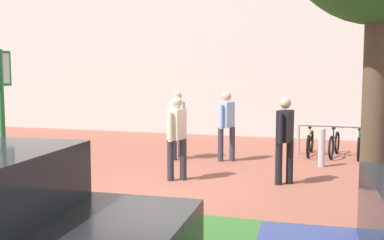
{
  "coord_description": "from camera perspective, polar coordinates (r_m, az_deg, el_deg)",
  "views": [
    {
      "loc": [
        2.99,
        -8.24,
        2.23
      ],
      "look_at": [
        -0.25,
        2.38,
        1.08
      ],
      "focal_mm": 44.11,
      "sensor_mm": 36.0,
      "label": 1
    }
  ],
  "objects": [
    {
      "name": "parking_sign_post",
      "position": [
        7.56,
        -22.0,
        1.18
      ],
      "size": [
        0.12,
        0.36,
        2.55
      ],
      "color": "#2D7238",
      "rests_on": "ground"
    },
    {
      "name": "ground_plane",
      "position": [
        9.05,
        -2.91,
        -8.35
      ],
      "size": [
        60.0,
        60.0,
        0.0
      ],
      "primitive_type": "plane",
      "color": "brown"
    },
    {
      "name": "planter_strip",
      "position": [
        6.74,
        -6.34,
        -12.73
      ],
      "size": [
        7.0,
        1.1,
        0.16
      ],
      "primitive_type": "cube",
      "color": "#336028",
      "rests_on": "ground"
    },
    {
      "name": "person_shirt_blue",
      "position": [
        11.93,
        -1.78,
        -0.08
      ],
      "size": [
        0.47,
        0.47,
        1.72
      ],
      "color": "#2D2D38",
      "rests_on": "ground"
    },
    {
      "name": "bike_at_sign",
      "position": [
        7.85,
        -20.86,
        -8.34
      ],
      "size": [
        1.66,
        0.49,
        0.86
      ],
      "color": "black",
      "rests_on": "ground"
    },
    {
      "name": "person_suited_navy",
      "position": [
        9.43,
        11.16,
        -1.79
      ],
      "size": [
        0.34,
        0.6,
        1.72
      ],
      "color": "black",
      "rests_on": "ground"
    },
    {
      "name": "person_casual_tan",
      "position": [
        11.68,
        4.2,
        -0.22
      ],
      "size": [
        0.41,
        0.59,
        1.72
      ],
      "color": "#383342",
      "rests_on": "ground"
    },
    {
      "name": "bollard_steel",
      "position": [
        11.42,
        15.4,
        -3.26
      ],
      "size": [
        0.16,
        0.16,
        0.9
      ],
      "primitive_type": "cylinder",
      "color": "#ADADB2",
      "rests_on": "ground"
    },
    {
      "name": "bike_rack_cluster",
      "position": [
        12.93,
        20.93,
        -2.85
      ],
      "size": [
        3.76,
        1.65,
        0.83
      ],
      "color": "#99999E",
      "rests_on": "ground"
    },
    {
      "name": "person_shirt_white",
      "position": [
        9.59,
        -1.85,
        -1.55
      ],
      "size": [
        0.37,
        0.6,
        1.72
      ],
      "color": "#2D2D38",
      "rests_on": "ground"
    }
  ]
}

